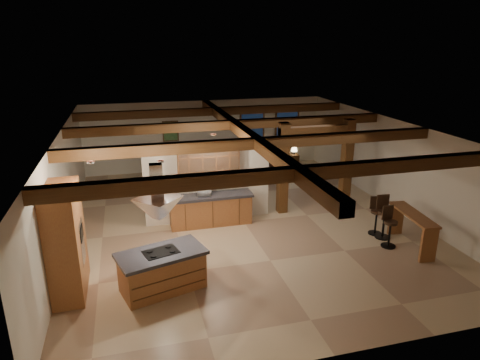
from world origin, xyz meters
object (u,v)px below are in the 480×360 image
object	(u,v)px
dining_table	(213,180)
bar_counter	(412,224)
kitchen_island	(162,270)
sofa	(271,163)

from	to	relation	value
dining_table	bar_counter	bearing A→B (deg)	-60.06
kitchen_island	bar_counter	bearing A→B (deg)	3.16
kitchen_island	dining_table	bearing A→B (deg)	68.99
kitchen_island	bar_counter	distance (m)	6.59
dining_table	kitchen_island	bearing A→B (deg)	-115.67
kitchen_island	bar_counter	xyz separation A→B (m)	(6.57, 0.36, 0.18)
kitchen_island	bar_counter	size ratio (longest dim) A/B	1.11
kitchen_island	sofa	world-z (taller)	kitchen_island
bar_counter	kitchen_island	bearing A→B (deg)	-176.84
dining_table	sofa	bearing A→B (deg)	27.19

